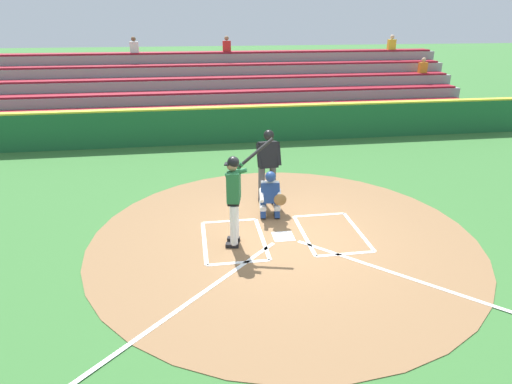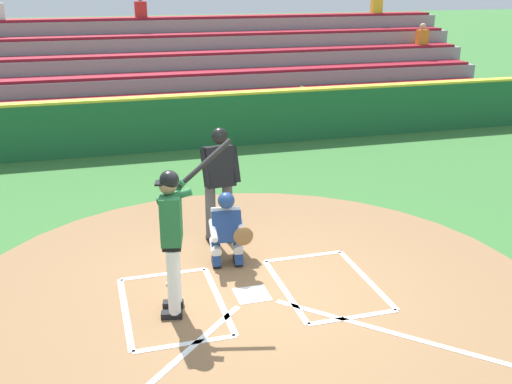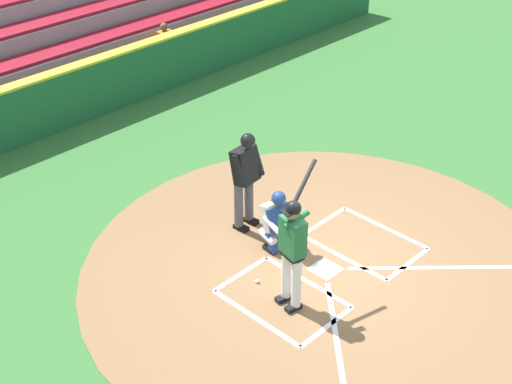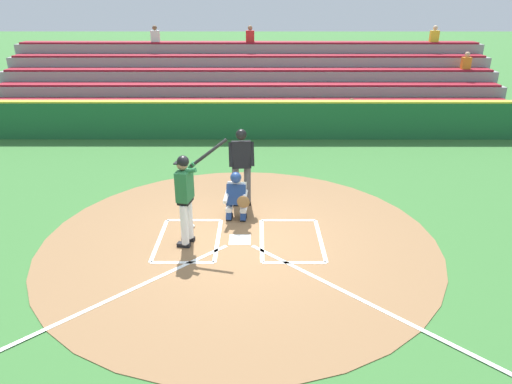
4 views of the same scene
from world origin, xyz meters
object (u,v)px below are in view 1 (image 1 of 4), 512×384
object	(u,v)px
catcher	(271,194)
plate_umpire	(268,162)
baseball	(232,227)
batter	(234,194)

from	to	relation	value
catcher	plate_umpire	xyz separation A→B (m)	(-0.08, -0.84, 0.49)
catcher	baseball	world-z (taller)	catcher
plate_umpire	baseball	bearing A→B (deg)	51.01
catcher	plate_umpire	bearing A→B (deg)	-95.49
plate_umpire	baseball	size ratio (longest dim) A/B	25.20
batter	baseball	size ratio (longest dim) A/B	28.76
batter	catcher	world-z (taller)	batter
batter	plate_umpire	distance (m)	2.21
batter	baseball	xyz separation A→B (m)	(-0.00, -0.72, -1.06)
catcher	baseball	distance (m)	1.16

